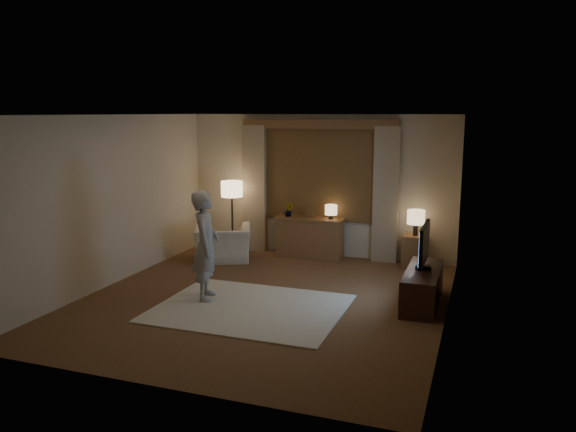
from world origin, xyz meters
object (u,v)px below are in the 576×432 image
at_px(side_table, 415,251).
at_px(tv_stand, 423,287).
at_px(sideboard, 310,239).
at_px(armchair, 223,244).
at_px(person, 206,245).

xyz_separation_m(side_table, tv_stand, (0.34, -1.91, -0.03)).
xyz_separation_m(sideboard, side_table, (1.91, -0.05, -0.07)).
height_order(armchair, side_table, armchair).
xyz_separation_m(armchair, side_table, (3.29, 0.72, -0.04)).
distance_m(sideboard, armchair, 1.58).
distance_m(armchair, person, 2.16).
bearing_deg(side_table, sideboard, 178.50).
relative_size(sideboard, person, 0.77).
relative_size(armchair, person, 0.63).
xyz_separation_m(tv_stand, person, (-2.92, -0.80, 0.54)).
bearing_deg(sideboard, person, -103.63).
bearing_deg(sideboard, armchair, -150.74).
distance_m(side_table, person, 3.78).
bearing_deg(tv_stand, sideboard, 139.01).
relative_size(sideboard, side_table, 2.14).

